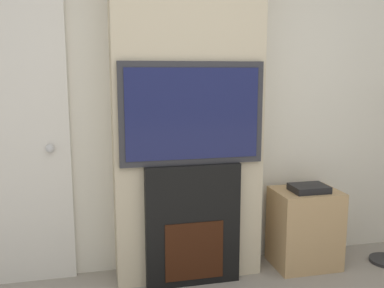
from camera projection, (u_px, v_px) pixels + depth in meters
The scene contains 6 objects.
wall_back at pixel (182, 89), 3.15m from camera, with size 6.00×0.06×2.70m.
chimney_breast at pixel (187, 90), 2.97m from camera, with size 1.04×0.31×2.70m.
fireplace at pixel (192, 224), 2.98m from camera, with size 0.66×0.15×0.86m.
television at pixel (192, 114), 2.85m from camera, with size 0.98×0.07×0.69m.
media_stand at pixel (305, 227), 3.26m from camera, with size 0.48×0.37×0.65m.
entry_door at pixel (2, 143), 2.87m from camera, with size 0.89×0.09×2.00m.
Camera 1 is at (-0.65, -1.07, 1.48)m, focal length 40.00 mm.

